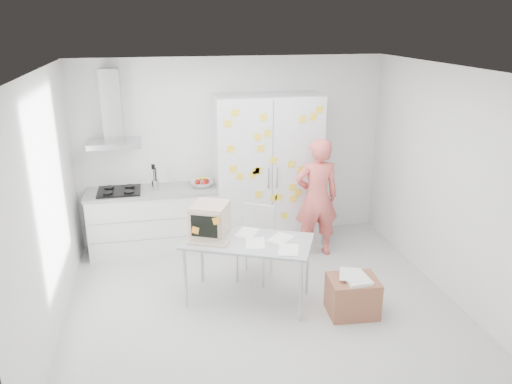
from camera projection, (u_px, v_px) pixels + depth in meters
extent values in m
cube|color=silver|center=(261.00, 302.00, 5.96)|extent=(4.50, 4.00, 0.02)
cube|color=white|center=(233.00, 150.00, 7.36)|extent=(4.50, 0.02, 2.70)
cube|color=white|center=(46.00, 210.00, 5.08)|extent=(0.02, 4.00, 2.70)
cube|color=white|center=(446.00, 182.00, 5.94)|extent=(0.02, 4.00, 2.70)
cube|color=white|center=(262.00, 70.00, 5.06)|extent=(4.50, 4.00, 0.02)
cube|color=white|center=(154.00, 221.00, 7.15)|extent=(1.80, 0.60, 0.88)
cube|color=gray|center=(154.00, 220.00, 6.82)|extent=(1.76, 0.01, 0.01)
cube|color=gray|center=(155.00, 239.00, 6.92)|extent=(1.76, 0.01, 0.01)
cube|color=#9E9E99|center=(152.00, 191.00, 7.00)|extent=(1.84, 0.63, 0.04)
cube|color=black|center=(119.00, 191.00, 6.90)|extent=(0.58, 0.50, 0.03)
cylinder|color=black|center=(108.00, 193.00, 6.76)|extent=(0.14, 0.14, 0.02)
cylinder|color=black|center=(129.00, 192.00, 6.81)|extent=(0.14, 0.14, 0.02)
cylinder|color=black|center=(109.00, 187.00, 6.98)|extent=(0.14, 0.14, 0.02)
cylinder|color=black|center=(130.00, 186.00, 7.03)|extent=(0.14, 0.14, 0.02)
cylinder|color=silver|center=(155.00, 185.00, 6.98)|extent=(0.10, 0.10, 0.14)
cylinder|color=black|center=(154.00, 178.00, 6.95)|extent=(0.01, 0.01, 0.30)
cylinder|color=black|center=(156.00, 178.00, 6.94)|extent=(0.01, 0.01, 0.30)
cylinder|color=black|center=(155.00, 177.00, 6.97)|extent=(0.01, 0.01, 0.30)
cube|color=black|center=(153.00, 167.00, 6.90)|extent=(0.05, 0.01, 0.07)
imported|color=white|center=(202.00, 184.00, 7.11)|extent=(0.31, 0.31, 0.08)
sphere|color=#B2140F|center=(198.00, 182.00, 7.11)|extent=(0.08, 0.08, 0.08)
sphere|color=#B2140F|center=(204.00, 183.00, 7.06)|extent=(0.08, 0.08, 0.08)
sphere|color=#B2140F|center=(206.00, 181.00, 7.16)|extent=(0.08, 0.08, 0.08)
cylinder|color=yellow|center=(200.00, 179.00, 7.10)|extent=(0.09, 0.17, 0.10)
cylinder|color=yellow|center=(202.00, 179.00, 7.11)|extent=(0.04, 0.17, 0.10)
cylinder|color=yellow|center=(204.00, 179.00, 7.11)|extent=(0.08, 0.17, 0.10)
cube|color=silver|center=(115.00, 143.00, 6.73)|extent=(0.70, 0.48, 0.07)
cube|color=silver|center=(112.00, 105.00, 6.68)|extent=(0.26, 0.24, 0.95)
cube|color=silver|center=(267.00, 171.00, 7.23)|extent=(1.50, 0.65, 2.20)
cube|color=slate|center=(272.00, 178.00, 6.92)|extent=(0.01, 0.01, 2.16)
cube|color=silver|center=(268.00, 178.00, 6.90)|extent=(0.02, 0.02, 0.30)
cube|color=silver|center=(277.00, 178.00, 6.92)|extent=(0.02, 0.02, 0.30)
cube|color=yellow|center=(303.00, 119.00, 6.73)|extent=(0.10, 0.00, 0.10)
cube|color=yellow|center=(313.00, 117.00, 6.75)|extent=(0.12, 0.00, 0.12)
cube|color=yellow|center=(318.00, 178.00, 7.06)|extent=(0.12, 0.00, 0.12)
cube|color=yellow|center=(256.00, 171.00, 6.84)|extent=(0.10, 0.00, 0.10)
cube|color=yellow|center=(274.00, 160.00, 6.84)|extent=(0.12, 0.00, 0.12)
cube|color=yellow|center=(298.00, 192.00, 7.07)|extent=(0.12, 0.00, 0.12)
cube|color=yellow|center=(259.00, 194.00, 6.96)|extent=(0.10, 0.00, 0.10)
cube|color=yellow|center=(264.00, 117.00, 6.61)|extent=(0.12, 0.00, 0.12)
cube|color=yellow|center=(279.00, 197.00, 7.03)|extent=(0.12, 0.00, 0.12)
cube|color=yellow|center=(301.00, 170.00, 6.97)|extent=(0.12, 0.00, 0.12)
cube|color=yellow|center=(292.00, 187.00, 7.03)|extent=(0.10, 0.00, 0.10)
cube|color=yellow|center=(258.00, 137.00, 6.69)|extent=(0.12, 0.00, 0.12)
cube|color=yellow|center=(240.00, 176.00, 6.82)|extent=(0.10, 0.00, 0.10)
cube|color=yellow|center=(233.00, 169.00, 6.76)|extent=(0.10, 0.00, 0.10)
cube|color=yellow|center=(228.00, 123.00, 6.54)|extent=(0.11, 0.00, 0.11)
cube|color=yellow|center=(267.00, 212.00, 7.08)|extent=(0.10, 0.00, 0.10)
cube|color=yellow|center=(259.00, 170.00, 6.84)|extent=(0.11, 0.00, 0.11)
cube|color=yellow|center=(308.00, 209.00, 7.19)|extent=(0.11, 0.00, 0.11)
cube|color=yellow|center=(320.00, 110.00, 6.74)|extent=(0.10, 0.00, 0.10)
cube|color=yellow|center=(261.00, 149.00, 6.75)|extent=(0.10, 0.00, 0.10)
cube|color=yellow|center=(253.00, 175.00, 6.85)|extent=(0.11, 0.00, 0.11)
cube|color=yellow|center=(284.00, 216.00, 7.15)|extent=(0.10, 0.00, 0.10)
cube|color=yellow|center=(235.00, 113.00, 6.52)|extent=(0.10, 0.00, 0.10)
cube|color=yellow|center=(231.00, 149.00, 6.66)|extent=(0.12, 0.00, 0.12)
cube|color=yellow|center=(293.00, 199.00, 7.09)|extent=(0.11, 0.00, 0.11)
cube|color=yellow|center=(268.00, 133.00, 6.70)|extent=(0.11, 0.00, 0.11)
cube|color=yellow|center=(291.00, 164.00, 6.91)|extent=(0.11, 0.00, 0.11)
cube|color=yellow|center=(274.00, 198.00, 7.02)|extent=(0.11, 0.00, 0.11)
imported|color=#E56059|center=(317.00, 198.00, 6.89)|extent=(0.63, 0.42, 1.70)
cube|color=#A6AEB0|center=(248.00, 241.00, 5.73)|extent=(1.63, 1.26, 0.03)
cylinder|color=#BBBCC0|center=(185.00, 278.00, 5.71)|extent=(0.05, 0.05, 0.75)
cylinder|color=#BBBCC0|center=(301.00, 291.00, 5.44)|extent=(0.05, 0.05, 0.75)
cylinder|color=#BBBCC0|center=(202.00, 255.00, 6.27)|extent=(0.05, 0.05, 0.75)
cylinder|color=#BBBCC0|center=(307.00, 266.00, 6.00)|extent=(0.05, 0.05, 0.75)
cube|color=beige|center=(210.00, 219.00, 5.83)|extent=(0.53, 0.54, 0.37)
cube|color=beige|center=(204.00, 226.00, 5.63)|extent=(0.35, 0.17, 0.33)
cube|color=black|center=(204.00, 227.00, 5.62)|extent=(0.29, 0.13, 0.26)
cube|color=#FFA22E|center=(195.00, 230.00, 5.65)|extent=(0.09, 0.04, 0.10)
cube|color=#FFA22E|center=(216.00, 221.00, 5.56)|extent=(0.09, 0.04, 0.10)
cube|color=beige|center=(208.00, 243.00, 5.63)|extent=(0.48, 0.33, 0.03)
cube|color=gray|center=(208.00, 241.00, 5.62)|extent=(0.43, 0.27, 0.01)
cube|color=white|center=(255.00, 243.00, 5.65)|extent=(0.27, 0.34, 0.00)
cube|color=white|center=(281.00, 238.00, 5.76)|extent=(0.37, 0.37, 0.00)
cube|color=white|center=(288.00, 250.00, 5.47)|extent=(0.30, 0.36, 0.00)
cube|color=white|center=(247.00, 232.00, 5.92)|extent=(0.35, 0.38, 0.00)
cube|color=silver|center=(255.00, 246.00, 6.32)|extent=(0.59, 0.59, 0.04)
cube|color=silver|center=(259.00, 222.00, 6.41)|extent=(0.37, 0.23, 0.47)
cylinder|color=silver|center=(237.00, 267.00, 6.29)|extent=(0.04, 0.04, 0.44)
cylinder|color=silver|center=(264.00, 271.00, 6.19)|extent=(0.04, 0.04, 0.44)
cylinder|color=silver|center=(246.00, 255.00, 6.61)|extent=(0.04, 0.04, 0.44)
cylinder|color=silver|center=(271.00, 259.00, 6.51)|extent=(0.04, 0.04, 0.44)
cube|color=#9F6145|center=(353.00, 296.00, 5.65)|extent=(0.58, 0.48, 0.44)
cube|color=white|center=(356.00, 278.00, 5.55)|extent=(0.28, 0.36, 0.04)
cube|color=white|center=(350.00, 274.00, 5.60)|extent=(0.33, 0.39, 0.00)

